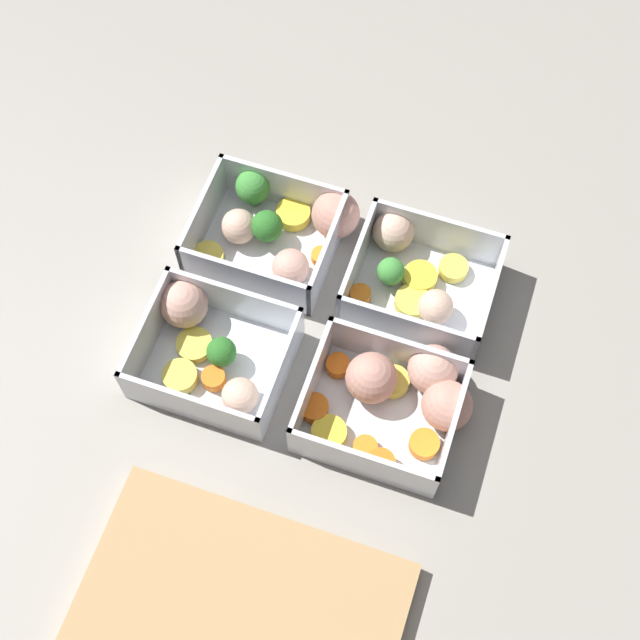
# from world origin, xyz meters

# --- Properties ---
(ground_plane) EXTENTS (4.00, 4.00, 0.00)m
(ground_plane) POSITION_xyz_m (0.00, 0.00, 0.00)
(ground_plane) COLOR gray
(container_near_left) EXTENTS (0.14, 0.14, 0.06)m
(container_near_left) POSITION_xyz_m (-0.08, -0.08, 0.02)
(container_near_left) COLOR silver
(container_near_left) RESTS_ON ground_plane
(container_near_right) EXTENTS (0.17, 0.14, 0.06)m
(container_near_right) POSITION_xyz_m (0.07, -0.09, 0.02)
(container_near_right) COLOR silver
(container_near_right) RESTS_ON ground_plane
(container_far_left) EXTENTS (0.17, 0.15, 0.06)m
(container_far_left) POSITION_xyz_m (-0.10, 0.05, 0.02)
(container_far_left) COLOR silver
(container_far_left) RESTS_ON ground_plane
(container_far_right) EXTENTS (0.15, 0.13, 0.06)m
(container_far_right) POSITION_xyz_m (0.09, 0.07, 0.02)
(container_far_right) COLOR silver
(container_far_right) RESTS_ON ground_plane
(cutting_board) EXTENTS (0.28, 0.18, 0.02)m
(cutting_board) POSITION_xyz_m (-0.02, 0.29, 0.01)
(cutting_board) COLOR tan
(cutting_board) RESTS_ON ground_plane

